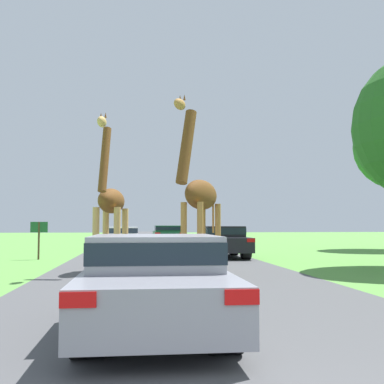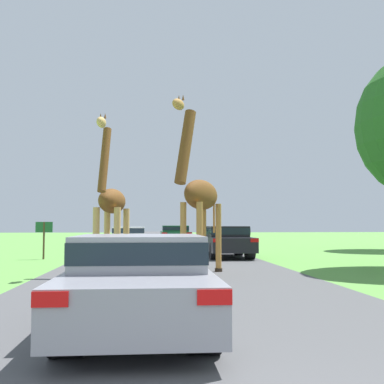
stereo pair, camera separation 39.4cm
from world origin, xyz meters
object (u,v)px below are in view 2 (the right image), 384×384
at_px(sign_post, 44,233).
at_px(car_queue_right, 129,237).
at_px(car_far_ahead, 175,235).
at_px(car_queue_left, 227,240).
at_px(giraffe_companion, 111,205).
at_px(giraffe_near_road, 199,195).
at_px(car_lead_maroon, 139,279).

bearing_deg(sign_post, car_queue_right, 67.98).
distance_m(car_queue_right, car_far_ahead, 4.85).
height_order(car_queue_right, car_queue_left, car_queue_left).
height_order(giraffe_companion, car_far_ahead, giraffe_companion).
distance_m(giraffe_companion, car_queue_right, 13.61).
relative_size(giraffe_companion, sign_post, 2.98).
bearing_deg(giraffe_near_road, car_queue_left, -76.01).
distance_m(giraffe_near_road, car_queue_right, 14.62).
xyz_separation_m(giraffe_near_road, sign_post, (-5.89, 6.44, -1.25)).
height_order(car_far_ahead, sign_post, sign_post).
height_order(car_lead_maroon, car_queue_left, car_queue_left).
bearing_deg(car_queue_right, sign_post, -112.02).
bearing_deg(car_queue_right, giraffe_near_road, -79.17).
bearing_deg(car_queue_right, car_queue_left, -57.26).
bearing_deg(car_queue_left, car_lead_maroon, -103.78).
distance_m(car_queue_right, car_queue_left, 8.65).
bearing_deg(sign_post, car_lead_maroon, -72.59).
bearing_deg(car_lead_maroon, giraffe_near_road, 77.96).
distance_m(giraffe_companion, car_lead_maroon, 8.26).
bearing_deg(car_queue_right, giraffe_companion, -89.61).
bearing_deg(giraffe_companion, car_lead_maroon, 105.89).
distance_m(car_lead_maroon, car_queue_right, 21.65).
bearing_deg(sign_post, giraffe_companion, -60.34).
relative_size(car_queue_right, car_queue_left, 0.90).
relative_size(car_lead_maroon, car_far_ahead, 0.91).
distance_m(giraffe_companion, sign_post, 6.65).
xyz_separation_m(giraffe_companion, sign_post, (-3.26, 5.72, -0.96)).
bearing_deg(car_lead_maroon, giraffe_companion, 97.54).
distance_m(giraffe_near_road, car_far_ahead, 18.22).
relative_size(giraffe_near_road, car_lead_maroon, 1.16).
xyz_separation_m(car_queue_right, sign_post, (-3.16, -7.82, 0.39)).
xyz_separation_m(car_queue_left, sign_post, (-7.84, -0.55, 0.35)).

